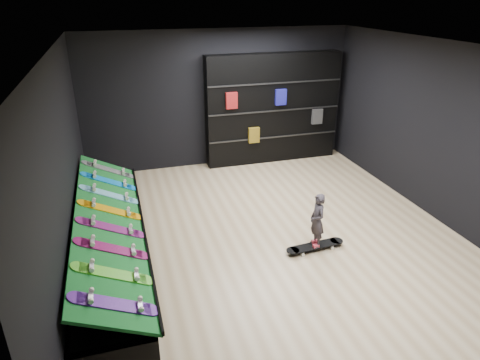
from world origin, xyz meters
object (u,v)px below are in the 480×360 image
object	(u,v)px
back_shelving	(273,109)
child	(316,230)
display_rack	(111,248)
floor_skateboard	(315,247)

from	to	relation	value
back_shelving	child	xyz separation A→B (m)	(-0.72, -3.88, -0.89)
display_rack	child	size ratio (longest dim) A/B	8.60
back_shelving	floor_skateboard	distance (m)	4.12
back_shelving	floor_skateboard	world-z (taller)	back_shelving
back_shelving	floor_skateboard	xyz separation A→B (m)	(-0.72, -3.88, -1.19)
display_rack	back_shelving	bearing A→B (deg)	41.43
floor_skateboard	child	distance (m)	0.31
display_rack	child	bearing A→B (deg)	-10.48
back_shelving	floor_skateboard	size ratio (longest dim) A/B	3.16
display_rack	back_shelving	size ratio (longest dim) A/B	1.45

